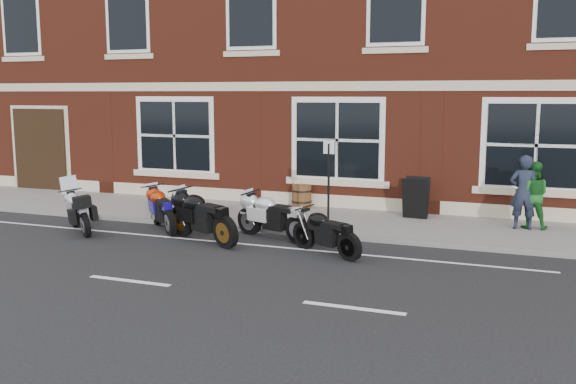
{
  "coord_description": "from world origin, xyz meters",
  "views": [
    {
      "loc": [
        6.38,
        -12.06,
        3.22
      ],
      "look_at": [
        1.19,
        1.6,
        0.96
      ],
      "focal_mm": 40.0,
      "sensor_mm": 36.0,
      "label": 1
    }
  ],
  "objects_px": {
    "moto_naked_black": "(326,231)",
    "a_board_sign": "(416,198)",
    "moto_sport_red": "(163,208)",
    "moto_sport_black": "(202,215)",
    "moto_sport_silver": "(273,215)",
    "moto_touring_silver": "(79,210)",
    "pedestrian_left": "(524,192)",
    "parking_sign": "(329,179)",
    "barrel_planter": "(302,196)",
    "pedestrian_right": "(532,195)"
  },
  "relations": [
    {
      "from": "pedestrian_left",
      "to": "barrel_planter",
      "type": "relative_size",
      "value": 2.76
    },
    {
      "from": "moto_touring_silver",
      "to": "a_board_sign",
      "type": "relative_size",
      "value": 1.5
    },
    {
      "from": "moto_touring_silver",
      "to": "pedestrian_left",
      "type": "xyz_separation_m",
      "value": [
        9.73,
        3.36,
        0.47
      ]
    },
    {
      "from": "moto_naked_black",
      "to": "a_board_sign",
      "type": "relative_size",
      "value": 1.66
    },
    {
      "from": "moto_sport_red",
      "to": "pedestrian_left",
      "type": "relative_size",
      "value": 0.91
    },
    {
      "from": "moto_naked_black",
      "to": "parking_sign",
      "type": "relative_size",
      "value": 0.84
    },
    {
      "from": "moto_sport_red",
      "to": "barrel_planter",
      "type": "height_order",
      "value": "moto_sport_red"
    },
    {
      "from": "moto_sport_red",
      "to": "parking_sign",
      "type": "relative_size",
      "value": 0.77
    },
    {
      "from": "moto_sport_black",
      "to": "moto_naked_black",
      "type": "xyz_separation_m",
      "value": [
        2.85,
        -0.12,
        -0.11
      ]
    },
    {
      "from": "pedestrian_left",
      "to": "moto_touring_silver",
      "type": "bearing_deg",
      "value": 13.39
    },
    {
      "from": "barrel_planter",
      "to": "parking_sign",
      "type": "distance_m",
      "value": 3.05
    },
    {
      "from": "parking_sign",
      "to": "moto_naked_black",
      "type": "bearing_deg",
      "value": -59.08
    },
    {
      "from": "parking_sign",
      "to": "pedestrian_left",
      "type": "bearing_deg",
      "value": 36.11
    },
    {
      "from": "pedestrian_right",
      "to": "pedestrian_left",
      "type": "bearing_deg",
      "value": 39.17
    },
    {
      "from": "barrel_planter",
      "to": "moto_sport_black",
      "type": "bearing_deg",
      "value": -101.0
    },
    {
      "from": "moto_sport_red",
      "to": "moto_sport_black",
      "type": "bearing_deg",
      "value": -72.49
    },
    {
      "from": "moto_sport_silver",
      "to": "moto_sport_black",
      "type": "bearing_deg",
      "value": 140.6
    },
    {
      "from": "pedestrian_right",
      "to": "a_board_sign",
      "type": "bearing_deg",
      "value": -7.2
    },
    {
      "from": "moto_touring_silver",
      "to": "moto_sport_black",
      "type": "relative_size",
      "value": 0.72
    },
    {
      "from": "a_board_sign",
      "to": "moto_sport_red",
      "type": "bearing_deg",
      "value": -147.28
    },
    {
      "from": "moto_touring_silver",
      "to": "a_board_sign",
      "type": "xyz_separation_m",
      "value": [
        7.2,
        3.81,
        0.12
      ]
    },
    {
      "from": "moto_touring_silver",
      "to": "moto_naked_black",
      "type": "relative_size",
      "value": 0.9
    },
    {
      "from": "moto_sport_black",
      "to": "pedestrian_left",
      "type": "bearing_deg",
      "value": -37.59
    },
    {
      "from": "a_board_sign",
      "to": "parking_sign",
      "type": "xyz_separation_m",
      "value": [
        -1.65,
        -2.04,
        0.65
      ]
    },
    {
      "from": "moto_touring_silver",
      "to": "parking_sign",
      "type": "distance_m",
      "value": 5.88
    },
    {
      "from": "moto_naked_black",
      "to": "a_board_sign",
      "type": "bearing_deg",
      "value": 11.71
    },
    {
      "from": "moto_touring_silver",
      "to": "moto_sport_silver",
      "type": "height_order",
      "value": "moto_touring_silver"
    },
    {
      "from": "moto_sport_red",
      "to": "moto_sport_silver",
      "type": "relative_size",
      "value": 0.77
    },
    {
      "from": "moto_sport_black",
      "to": "moto_sport_silver",
      "type": "distance_m",
      "value": 1.55
    },
    {
      "from": "moto_sport_silver",
      "to": "moto_naked_black",
      "type": "bearing_deg",
      "value": -101.62
    },
    {
      "from": "pedestrian_right",
      "to": "barrel_planter",
      "type": "distance_m",
      "value": 5.96
    },
    {
      "from": "moto_sport_red",
      "to": "moto_naked_black",
      "type": "distance_m",
      "value": 4.4
    },
    {
      "from": "moto_sport_black",
      "to": "pedestrian_left",
      "type": "relative_size",
      "value": 1.25
    },
    {
      "from": "moto_sport_red",
      "to": "a_board_sign",
      "type": "bearing_deg",
      "value": -16.64
    },
    {
      "from": "moto_sport_silver",
      "to": "parking_sign",
      "type": "xyz_separation_m",
      "value": [
        1.02,
        0.89,
        0.75
      ]
    },
    {
      "from": "pedestrian_left",
      "to": "parking_sign",
      "type": "bearing_deg",
      "value": 15.13
    },
    {
      "from": "moto_touring_silver",
      "to": "moto_naked_black",
      "type": "distance_m",
      "value": 6.06
    },
    {
      "from": "moto_sport_red",
      "to": "a_board_sign",
      "type": "distance_m",
      "value": 6.21
    },
    {
      "from": "a_board_sign",
      "to": "barrel_planter",
      "type": "relative_size",
      "value": 1.66
    },
    {
      "from": "moto_naked_black",
      "to": "a_board_sign",
      "type": "xyz_separation_m",
      "value": [
        1.14,
        3.84,
        0.15
      ]
    },
    {
      "from": "pedestrian_right",
      "to": "barrel_planter",
      "type": "xyz_separation_m",
      "value": [
        -5.89,
        0.75,
        -0.47
      ]
    },
    {
      "from": "moto_sport_black",
      "to": "barrel_planter",
      "type": "height_order",
      "value": "moto_sport_black"
    },
    {
      "from": "moto_sport_silver",
      "to": "parking_sign",
      "type": "height_order",
      "value": "parking_sign"
    },
    {
      "from": "moto_touring_silver",
      "to": "barrel_planter",
      "type": "distance_m",
      "value": 5.86
    },
    {
      "from": "moto_sport_black",
      "to": "parking_sign",
      "type": "bearing_deg",
      "value": -28.5
    },
    {
      "from": "pedestrian_left",
      "to": "barrel_planter",
      "type": "xyz_separation_m",
      "value": [
        -5.71,
        0.9,
        -0.55
      ]
    },
    {
      "from": "moto_touring_silver",
      "to": "barrel_planter",
      "type": "relative_size",
      "value": 2.48
    },
    {
      "from": "moto_naked_black",
      "to": "moto_sport_silver",
      "type": "bearing_deg",
      "value": 87.21
    },
    {
      "from": "parking_sign",
      "to": "a_board_sign",
      "type": "bearing_deg",
      "value": 66.3
    },
    {
      "from": "pedestrian_left",
      "to": "a_board_sign",
      "type": "relative_size",
      "value": 1.67
    }
  ]
}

